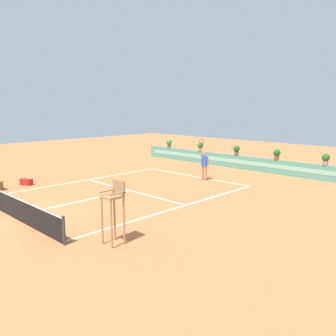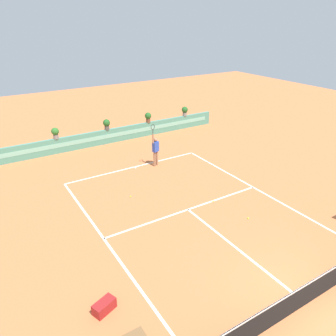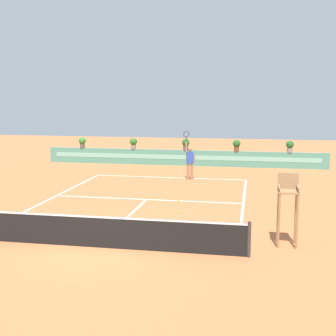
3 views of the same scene
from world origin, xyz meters
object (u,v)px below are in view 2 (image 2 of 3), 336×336
object	(u,v)px
gear_bag	(104,306)
tennis_player	(156,149)
tennis_ball_near_baseline	(131,196)
tennis_ball_mid_court	(248,218)
tennis_ball_by_sideline	(213,201)
potted_plant_far_right	(185,111)
potted_plant_left	(55,132)
potted_plant_centre	(107,124)
potted_plant_right	(148,117)

from	to	relation	value
gear_bag	tennis_player	world-z (taller)	tennis_player
tennis_ball_near_baseline	tennis_ball_mid_court	size ratio (longest dim) A/B	1.00
tennis_ball_by_sideline	potted_plant_far_right	world-z (taller)	potted_plant_far_right
tennis_ball_by_sideline	potted_plant_far_right	bearing A→B (deg)	62.62
tennis_player	tennis_ball_mid_court	bearing A→B (deg)	-84.85
tennis_ball_near_baseline	tennis_ball_by_sideline	world-z (taller)	same
potted_plant_left	potted_plant_centre	distance (m)	3.44
tennis_player	potted_plant_centre	bearing A→B (deg)	100.95
potted_plant_centre	tennis_ball_mid_court	bearing A→B (deg)	-82.42
gear_bag	tennis_player	xyz separation A→B (m)	(6.59, 8.36, 0.87)
tennis_player	potted_plant_far_right	world-z (taller)	tennis_player
potted_plant_left	tennis_ball_by_sideline	bearing A→B (deg)	-65.17
tennis_ball_near_baseline	potted_plant_right	size ratio (longest dim) A/B	0.09
gear_bag	tennis_player	distance (m)	10.68
tennis_ball_by_sideline	potted_plant_centre	world-z (taller)	potted_plant_centre
gear_bag	potted_plant_right	distance (m)	16.05
tennis_ball_mid_court	tennis_player	bearing A→B (deg)	95.15
tennis_ball_by_sideline	potted_plant_left	distance (m)	11.17
tennis_player	potted_plant_right	size ratio (longest dim) A/B	3.57
potted_plant_left	potted_plant_centre	xyz separation A→B (m)	(3.44, 0.00, 0.00)
gear_bag	tennis_ball_mid_court	distance (m)	7.34
tennis_ball_mid_court	potted_plant_far_right	xyz separation A→B (m)	(4.83, 12.00, 1.38)
tennis_ball_near_baseline	potted_plant_centre	size ratio (longest dim) A/B	0.09
potted_plant_left	potted_plant_right	size ratio (longest dim) A/B	1.00
tennis_player	potted_plant_centre	distance (m)	5.09
potted_plant_right	tennis_ball_near_baseline	bearing A→B (deg)	-124.23
tennis_ball_by_sideline	potted_plant_right	xyz separation A→B (m)	(1.99, 10.06, 1.38)
potted_plant_far_right	potted_plant_centre	size ratio (longest dim) A/B	1.00
tennis_ball_near_baseline	potted_plant_centre	distance (m)	7.93
tennis_player	potted_plant_centre	xyz separation A→B (m)	(-0.96, 4.98, 0.36)
gear_bag	potted_plant_left	distance (m)	13.58
tennis_ball_near_baseline	potted_plant_far_right	xyz separation A→B (m)	(8.37, 7.57, 1.38)
tennis_ball_by_sideline	potted_plant_centre	distance (m)	10.22
tennis_ball_mid_court	potted_plant_far_right	size ratio (longest dim) A/B	0.09
tennis_ball_mid_court	tennis_ball_by_sideline	size ratio (longest dim) A/B	1.00
gear_bag	potted_plant_far_right	distance (m)	18.02
tennis_player	tennis_ball_near_baseline	world-z (taller)	tennis_player
potted_plant_left	potted_plant_right	distance (m)	6.64
tennis_ball_by_sideline	potted_plant_centre	xyz separation A→B (m)	(-1.21, 10.06, 1.38)
potted_plant_left	tennis_player	bearing A→B (deg)	-48.54
potted_plant_right	gear_bag	bearing A→B (deg)	-123.48
tennis_ball_mid_court	tennis_ball_by_sideline	distance (m)	1.98
potted_plant_left	potted_plant_far_right	xyz separation A→B (m)	(9.86, 0.00, 0.00)
tennis_ball_by_sideline	gear_bag	bearing A→B (deg)	-154.30
tennis_player	tennis_ball_mid_court	world-z (taller)	tennis_player
potted_plant_far_right	potted_plant_right	size ratio (longest dim) A/B	1.00
tennis_ball_mid_court	potted_plant_left	bearing A→B (deg)	112.76
tennis_player	tennis_ball_by_sideline	size ratio (longest dim) A/B	38.01
tennis_player	tennis_ball_near_baseline	bearing A→B (deg)	-138.40
gear_bag	tennis_ball_by_sideline	size ratio (longest dim) A/B	10.29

